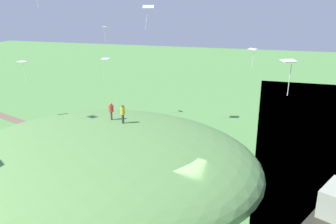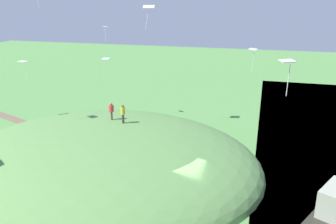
{
  "view_description": "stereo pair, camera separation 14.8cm",
  "coord_description": "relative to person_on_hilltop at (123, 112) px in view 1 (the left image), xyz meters",
  "views": [
    {
      "loc": [
        -4.61,
        21.55,
        13.58
      ],
      "look_at": [
        2.56,
        -4.38,
        4.79
      ],
      "focal_mm": 37.06,
      "sensor_mm": 36.0,
      "label": 1
    },
    {
      "loc": [
        -4.75,
        21.51,
        13.58
      ],
      "look_at": [
        2.56,
        -4.38,
        4.79
      ],
      "focal_mm": 37.06,
      "sensor_mm": 36.0,
      "label": 2
    }
  ],
  "objects": [
    {
      "name": "kite_5",
      "position": [
        -10.32,
        -7.73,
        4.62
      ],
      "size": [
        0.97,
        1.2,
        2.21
      ],
      "color": "white"
    },
    {
      "name": "kite_9",
      "position": [
        12.44,
        -3.61,
        3.06
      ],
      "size": [
        1.11,
        0.9,
        2.15
      ],
      "color": "white"
    },
    {
      "name": "person_near_shore",
      "position": [
        1.4,
        -0.66,
        -0.1
      ],
      "size": [
        0.62,
        0.62,
        1.59
      ],
      "rotation": [
        0.0,
        0.0,
        2.21
      ],
      "color": "brown",
      "rests_on": "grass_hill"
    },
    {
      "name": "kite_6",
      "position": [
        5.34,
        -8.78,
        6.28
      ],
      "size": [
        0.83,
        0.74,
        1.64
      ],
      "color": "white"
    },
    {
      "name": "kite_11",
      "position": [
        5.01,
        -7.52,
        3.09
      ],
      "size": [
        0.97,
        1.24,
        2.11
      ],
      "color": "silver"
    },
    {
      "name": "mooring_post",
      "position": [
        -10.96,
        0.66,
        -3.83
      ],
      "size": [
        0.14,
        0.14,
        0.92
      ],
      "primitive_type": "cylinder",
      "color": "brown",
      "rests_on": "ground_plane"
    },
    {
      "name": "kite_7",
      "position": [
        -12.49,
        10.33,
        6.54
      ],
      "size": [
        0.79,
        0.71,
        1.67
      ],
      "color": "white"
    },
    {
      "name": "grass_hill",
      "position": [
        0.9,
        1.79,
        -4.29
      ],
      "size": [
        26.56,
        22.78,
        6.57
      ],
      "primitive_type": "ellipsoid",
      "color": "#5D8D4A",
      "rests_on": "ground_plane"
    },
    {
      "name": "dirt_path",
      "position": [
        16.41,
        -5.83,
        -4.27
      ],
      "size": [
        14.46,
        6.41,
        0.04
      ],
      "primitive_type": "cube",
      "rotation": [
        0.0,
        0.0,
        -0.36
      ],
      "color": "brown",
      "rests_on": "ground_plane"
    },
    {
      "name": "person_on_hilltop",
      "position": [
        0.0,
        0.0,
        0.0
      ],
      "size": [
        0.41,
        0.41,
        1.68
      ],
      "rotation": [
        0.0,
        0.0,
        1.51
      ],
      "color": "#2E332F",
      "rests_on": "grass_hill"
    },
    {
      "name": "kite_10",
      "position": [
        -0.02,
        -7.3,
        8.45
      ],
      "size": [
        1.25,
        0.97,
        2.36
      ],
      "color": "white"
    },
    {
      "name": "ground_plane",
      "position": [
        -6.78,
        4.88,
        -4.29
      ],
      "size": [
        160.0,
        160.0,
        0.0
      ],
      "primitive_type": "plane",
      "color": "#589148"
    }
  ]
}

